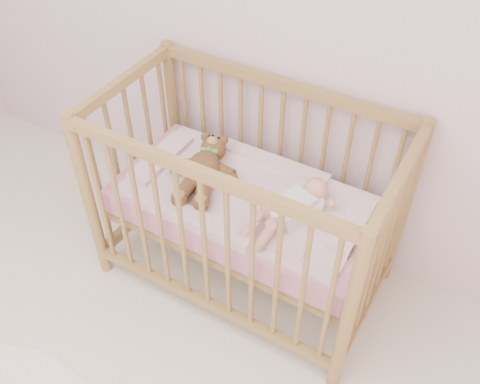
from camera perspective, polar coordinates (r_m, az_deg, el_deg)
The scene contains 5 objects.
crib at distance 2.50m, azimuth 0.57°, elevation -1.32°, with size 1.36×0.76×1.00m, color #A28045, non-canonical shape.
mattress at distance 2.51m, azimuth 0.57°, elevation -1.57°, with size 1.22×0.62×0.13m, color pink.
blanket at distance 2.46m, azimuth 0.58°, elevation -0.33°, with size 1.10×0.58×0.06m, color #D2909C, non-canonical shape.
baby at distance 2.32m, azimuth 5.62°, elevation -1.36°, with size 0.24×0.51×0.12m, color white, non-canonical shape.
teddy_bear at distance 2.48m, azimuth -4.00°, elevation 2.55°, with size 0.35×0.49×0.14m, color brown, non-canonical shape.
Camera 1 is at (1.11, 0.04, 2.26)m, focal length 40.00 mm.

